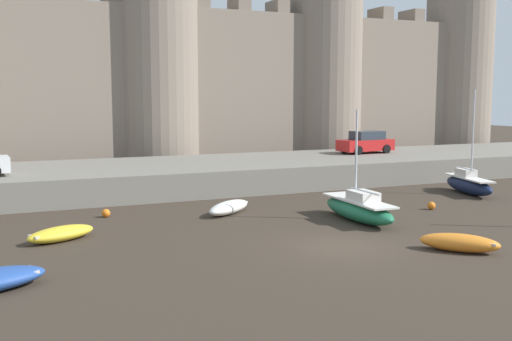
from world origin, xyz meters
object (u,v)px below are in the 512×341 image
(sailboat_foreground_centre, at_px, (468,184))
(rowboat_midflat_centre, at_px, (229,207))
(mooring_buoy_off_centre, at_px, (106,213))
(rowboat_midflat_left, at_px, (61,233))
(car_quay_east, at_px, (366,143))
(rowboat_midflat_right, at_px, (460,242))
(sailboat_foreground_right, at_px, (358,208))
(mooring_buoy_mid_mud, at_px, (431,206))

(sailboat_foreground_centre, xyz_separation_m, rowboat_midflat_centre, (-14.86, 0.00, -0.27))
(mooring_buoy_off_centre, bearing_deg, rowboat_midflat_left, -121.09)
(rowboat_midflat_centre, bearing_deg, car_quay_east, 34.92)
(rowboat_midflat_right, bearing_deg, car_quay_east, 64.72)
(sailboat_foreground_centre, bearing_deg, car_quay_east, 91.09)
(rowboat_midflat_left, bearing_deg, mooring_buoy_off_centre, 58.91)
(mooring_buoy_off_centre, bearing_deg, rowboat_midflat_right, -47.08)
(sailboat_foreground_centre, distance_m, rowboat_midflat_centre, 14.86)
(sailboat_foreground_right, xyz_separation_m, rowboat_midflat_centre, (-4.77, 3.93, -0.25))
(rowboat_midflat_left, height_order, mooring_buoy_off_centre, rowboat_midflat_left)
(rowboat_midflat_left, distance_m, rowboat_midflat_centre, 8.36)
(sailboat_foreground_centre, xyz_separation_m, mooring_buoy_off_centre, (-20.44, 1.47, -0.39))
(rowboat_midflat_left, bearing_deg, rowboat_midflat_centre, 17.43)
(rowboat_midflat_centre, xyz_separation_m, mooring_buoy_mid_mud, (9.64, -3.06, -0.12))
(sailboat_foreground_right, bearing_deg, rowboat_midflat_centre, 140.48)
(rowboat_midflat_right, distance_m, mooring_buoy_mid_mud, 8.31)
(rowboat_midflat_right, bearing_deg, mooring_buoy_off_centre, 132.92)
(mooring_buoy_off_centre, height_order, mooring_buoy_mid_mud, mooring_buoy_mid_mud)
(rowboat_midflat_left, xyz_separation_m, car_quay_east, (22.65, 12.74, 1.98))
(sailboat_foreground_right, height_order, mooring_buoy_mid_mud, sailboat_foreground_right)
(sailboat_foreground_right, relative_size, rowboat_midflat_right, 1.94)
(sailboat_foreground_right, distance_m, rowboat_midflat_right, 6.10)
(mooring_buoy_mid_mud, bearing_deg, sailboat_foreground_centre, 30.39)
(rowboat_midflat_right, height_order, rowboat_midflat_centre, rowboat_midflat_right)
(rowboat_midflat_centre, xyz_separation_m, car_quay_east, (14.67, 10.24, 1.96))
(sailboat_foreground_right, bearing_deg, mooring_buoy_off_centre, 152.43)
(mooring_buoy_mid_mud, relative_size, car_quay_east, 0.09)
(car_quay_east, bearing_deg, rowboat_midflat_left, -150.63)
(sailboat_foreground_centre, relative_size, mooring_buoy_mid_mud, 15.21)
(rowboat_midflat_centre, relative_size, car_quay_east, 0.75)
(rowboat_midflat_centre, distance_m, car_quay_east, 17.99)
(sailboat_foreground_centre, height_order, mooring_buoy_off_centre, sailboat_foreground_centre)
(rowboat_midflat_right, distance_m, mooring_buoy_off_centre, 15.69)
(rowboat_midflat_right, xyz_separation_m, mooring_buoy_mid_mud, (4.54, 6.96, -0.15))
(rowboat_midflat_centre, distance_m, mooring_buoy_off_centre, 5.77)
(mooring_buoy_off_centre, height_order, car_quay_east, car_quay_east)
(mooring_buoy_mid_mud, distance_m, car_quay_east, 14.37)
(car_quay_east, bearing_deg, mooring_buoy_mid_mud, -110.70)
(mooring_buoy_off_centre, relative_size, car_quay_east, 0.09)
(rowboat_midflat_right, distance_m, car_quay_east, 22.49)
(mooring_buoy_off_centre, distance_m, mooring_buoy_mid_mud, 15.88)
(rowboat_midflat_centre, relative_size, mooring_buoy_off_centre, 8.00)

